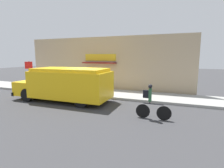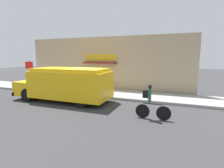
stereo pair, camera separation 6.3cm
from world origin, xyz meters
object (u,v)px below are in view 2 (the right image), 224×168
school_bus (66,84)px  stop_sign_post (30,70)px  cyclist (151,103)px  trash_bin (102,85)px

school_bus → stop_sign_post: bearing=157.1°
cyclist → stop_sign_post: stop_sign_post is taller
school_bus → cyclist: size_ratio=3.95×
school_bus → trash_bin: 3.35m
school_bus → stop_sign_post: (-5.27, 2.18, 0.59)m
school_bus → stop_sign_post: stop_sign_post is taller
school_bus → trash_bin: (1.12, 3.12, -0.50)m
cyclist → stop_sign_post: (-10.93, 3.50, 0.95)m
school_bus → stop_sign_post: size_ratio=2.77×
stop_sign_post → trash_bin: (6.39, 0.94, -1.09)m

